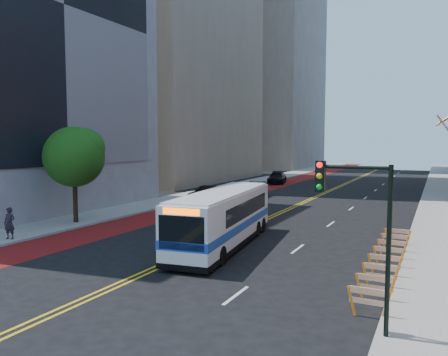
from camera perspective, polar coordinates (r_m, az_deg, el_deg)
name	(u,v)px	position (r m, az deg, el deg)	size (l,w,h in m)	color
ground	(161,266)	(21.01, -8.28, -11.30)	(160.00, 160.00, 0.00)	black
sidewalk_left	(220,189)	(52.50, -0.48, -1.50)	(4.00, 140.00, 0.15)	gray
sidewalk_right	(443,201)	(46.95, 26.71, -2.75)	(4.00, 140.00, 0.15)	gray
bus_lane_paint	(250,192)	(50.88, 3.45, -1.79)	(3.60, 140.00, 0.01)	#5E0F0D
center_line_inner	(318,195)	(48.39, 12.13, -2.22)	(0.14, 140.00, 0.01)	gold
center_line_outer	(321,195)	(48.30, 12.54, -2.24)	(0.14, 140.00, 0.01)	gold
lane_dashes	(376,190)	(55.31, 19.18, -1.51)	(0.14, 98.20, 0.01)	silver
grey_building_left	(1,28)	(41.72, -27.09, 17.02)	(14.10, 24.00, 30.00)	gray
midrise_left_far	(269,23)	(104.51, 5.86, 19.54)	(20.00, 26.00, 65.00)	slate
construction_barriers	(387,259)	(20.75, 20.49, -9.83)	(1.42, 10.91, 1.00)	orange
street_tree	(75,154)	(32.11, -18.87, 2.92)	(4.20, 4.20, 6.70)	black
traffic_signal	(357,213)	(13.41, 17.03, -4.34)	(2.21, 0.34, 5.07)	black
transit_bus	(224,217)	(24.28, -0.01, -5.15)	(3.94, 11.49, 3.10)	white
car_a	(206,192)	(43.60, -2.41, -1.86)	(1.83, 4.54, 1.55)	black
car_b	(257,189)	(46.39, 4.32, -1.44)	(1.68, 4.82, 1.59)	black
car_c	(277,178)	(61.14, 6.95, 0.04)	(2.26, 5.55, 1.61)	black
pedestrian	(10,223)	(28.34, -26.22, -5.32)	(0.68, 0.44, 1.85)	black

